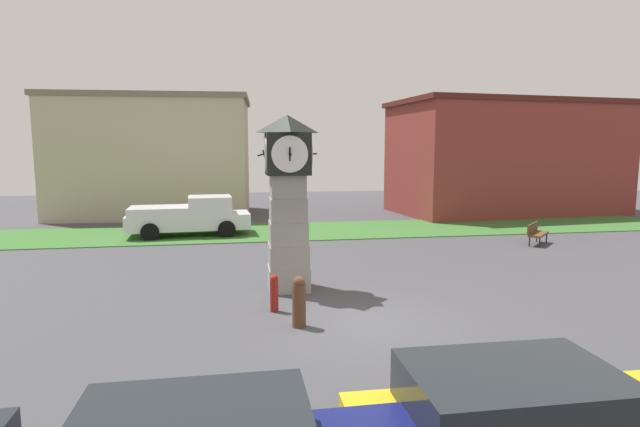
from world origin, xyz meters
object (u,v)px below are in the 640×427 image
at_px(bollard_near_tower, 274,293).
at_px(pickup_truck, 190,216).
at_px(car_by_building, 528,426).
at_px(clock_tower, 288,199).
at_px(bollard_mid_row, 299,301).
at_px(bench, 536,232).

bearing_deg(bollard_near_tower, pickup_truck, 104.74).
bearing_deg(bollard_near_tower, car_by_building, -70.34).
distance_m(clock_tower, bollard_near_tower, 2.96).
distance_m(car_by_building, pickup_truck, 19.52).
xyz_separation_m(bollard_near_tower, bollard_mid_row, (0.48, -1.18, 0.12)).
bearing_deg(clock_tower, car_by_building, -77.73).
height_order(bollard_mid_row, bench, bollard_mid_row).
distance_m(pickup_truck, bench, 15.50).
bearing_deg(bench, clock_tower, -155.44).
bearing_deg(clock_tower, bollard_mid_row, -91.47).
distance_m(bollard_near_tower, car_by_building, 7.46).
bearing_deg(bollard_near_tower, bollard_mid_row, -67.93).
relative_size(clock_tower, bollard_mid_row, 4.21).
bearing_deg(bench, bollard_mid_row, -143.79).
distance_m(car_by_building, bench, 16.81).
bearing_deg(bench, bollard_near_tower, -148.97).
distance_m(bollard_mid_row, bench, 13.92).
xyz_separation_m(bollard_near_tower, bench, (11.71, 7.05, 0.05)).
bearing_deg(bollard_mid_row, bollard_near_tower, 112.07).
bearing_deg(pickup_truck, bollard_mid_row, -74.56).
relative_size(bollard_near_tower, pickup_truck, 0.17).
xyz_separation_m(bollard_mid_row, bench, (11.23, 8.23, -0.08)).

